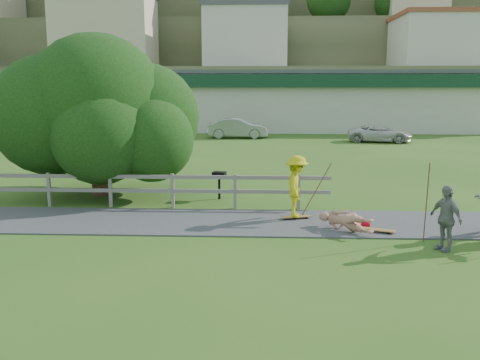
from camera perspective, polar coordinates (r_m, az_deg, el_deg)
The scene contains 17 objects.
ground at distance 13.84m, azimuth -1.25°, elevation -6.14°, with size 260.00×260.00×0.00m, color #2C5719.
path at distance 15.27m, azimuth -0.88°, elevation -4.50°, with size 34.00×3.00×0.04m, color #38393B.
fence at distance 17.73m, azimuth -15.59°, elevation -0.50°, with size 15.05×0.10×1.10m.
strip_mall at distance 48.31m, azimuth 6.32°, elevation 8.49°, with size 32.50×10.75×5.10m.
hillside at distance 105.10m, azimuth 2.14°, elevation 15.82°, with size 220.00×67.00×47.50m.
skater_rider at distance 15.46m, azimuth 6.06°, elevation -1.04°, with size 1.16×0.66×1.79m, color gold.
skater_fallen at distance 14.53m, azimuth 11.19°, elevation -4.33°, with size 1.62×0.39×0.59m, color #B07761.
spectator_b at distance 13.49m, azimuth 21.08°, elevation -3.81°, with size 0.92×0.38×1.57m, color gray.
car_silver at distance 39.72m, azimuth -0.25°, elevation 5.55°, with size 1.55×4.45×1.47m, color #94959B.
car_white at distance 38.10m, azimuth 14.69°, elevation 4.83°, with size 1.99×4.32×1.20m, color beige.
tree at distance 19.46m, azimuth -14.92°, elevation 4.37°, with size 7.89×7.89×4.09m, color black, non-canonical shape.
bbq at distance 18.33m, azimuth -2.23°, elevation -0.59°, with size 0.44×0.33×0.95m, color black, non-canonical shape.
longboard_rider at distance 15.65m, azimuth 6.00°, elevation -4.09°, with size 0.87×0.21×0.10m, color olive, non-canonical shape.
longboard_fallen at distance 14.64m, azimuth 14.33°, elevation -5.32°, with size 0.97×0.24×0.11m, color olive, non-canonical shape.
helmet at distance 15.01m, azimuth 13.25°, elevation -4.60°, with size 0.26×0.26×0.26m, color #BC0618.
pole_rider at distance 15.90m, azimuth 8.13°, elevation -0.72°, with size 0.03×0.03×1.82m, color brown.
pole_spec_left at distance 13.98m, azimuth 19.27°, elevation -2.31°, with size 0.03×0.03×2.00m, color brown.
Camera 1 is at (0.89, -13.26, 3.86)m, focal length 40.00 mm.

